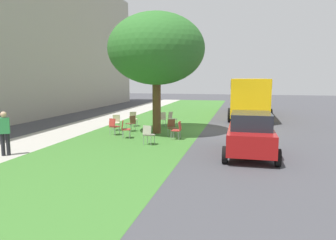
{
  "coord_description": "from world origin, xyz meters",
  "views": [
    {
      "loc": [
        -17.37,
        -1.89,
        2.93
      ],
      "look_at": [
        -2.08,
        1.74,
        0.81
      ],
      "focal_mm": 33.35,
      "sensor_mm": 36.0,
      "label": 1
    }
  ],
  "objects_px": {
    "chair_1": "(172,118)",
    "chair_9": "(131,122)",
    "chair_2": "(162,118)",
    "chair_5": "(125,128)",
    "school_bus": "(249,93)",
    "street_tree": "(156,49)",
    "pedestrian_0": "(5,132)",
    "chair_8": "(172,127)",
    "chair_4": "(133,118)",
    "chair_6": "(116,121)",
    "chair_3": "(114,125)",
    "chair_7": "(148,133)",
    "parked_car": "(250,134)",
    "chair_0": "(178,129)"
  },
  "relations": [
    {
      "from": "chair_4",
      "to": "chair_6",
      "type": "distance_m",
      "value": 1.73
    },
    {
      "from": "chair_5",
      "to": "school_bus",
      "type": "xyz_separation_m",
      "value": [
        10.91,
        -6.06,
        1.24
      ]
    },
    {
      "from": "chair_2",
      "to": "chair_8",
      "type": "bearing_deg",
      "value": -156.9
    },
    {
      "from": "chair_3",
      "to": "school_bus",
      "type": "relative_size",
      "value": 0.08
    },
    {
      "from": "chair_1",
      "to": "pedestrian_0",
      "type": "distance_m",
      "value": 9.72
    },
    {
      "from": "chair_6",
      "to": "chair_9",
      "type": "xyz_separation_m",
      "value": [
        -0.18,
        -0.98,
        0.0
      ]
    },
    {
      "from": "chair_2",
      "to": "chair_5",
      "type": "distance_m",
      "value": 4.13
    },
    {
      "from": "school_bus",
      "to": "pedestrian_0",
      "type": "xyz_separation_m",
      "value": [
        -15.2,
        9.2,
        -0.83
      ]
    },
    {
      "from": "chair_1",
      "to": "chair_8",
      "type": "relative_size",
      "value": 1.0
    },
    {
      "from": "chair_3",
      "to": "chair_9",
      "type": "xyz_separation_m",
      "value": [
        1.28,
        -0.5,
        0.0
      ]
    },
    {
      "from": "chair_2",
      "to": "school_bus",
      "type": "distance_m",
      "value": 8.71
    },
    {
      "from": "chair_4",
      "to": "chair_7",
      "type": "bearing_deg",
      "value": -153.67
    },
    {
      "from": "school_bus",
      "to": "chair_9",
      "type": "bearing_deg",
      "value": 144.53
    },
    {
      "from": "chair_0",
      "to": "chair_1",
      "type": "xyz_separation_m",
      "value": [
        4.0,
        1.18,
        0.0
      ]
    },
    {
      "from": "chair_2",
      "to": "chair_5",
      "type": "xyz_separation_m",
      "value": [
        -4.05,
        0.84,
        0.0
      ]
    },
    {
      "from": "chair_0",
      "to": "parked_car",
      "type": "xyz_separation_m",
      "value": [
        -2.39,
        -3.31,
        0.32
      ]
    },
    {
      "from": "street_tree",
      "to": "chair_9",
      "type": "xyz_separation_m",
      "value": [
        0.16,
        1.49,
        -3.89
      ]
    },
    {
      "from": "street_tree",
      "to": "chair_8",
      "type": "bearing_deg",
      "value": -128.63
    },
    {
      "from": "chair_2",
      "to": "chair_7",
      "type": "relative_size",
      "value": 1.0
    },
    {
      "from": "chair_2",
      "to": "chair_8",
      "type": "height_order",
      "value": "same"
    },
    {
      "from": "chair_2",
      "to": "chair_5",
      "type": "relative_size",
      "value": 1.0
    },
    {
      "from": "chair_0",
      "to": "chair_9",
      "type": "xyz_separation_m",
      "value": [
        1.62,
        2.93,
        0.0
      ]
    },
    {
      "from": "chair_7",
      "to": "pedestrian_0",
      "type": "relative_size",
      "value": 0.52
    },
    {
      "from": "chair_0",
      "to": "chair_5",
      "type": "distance_m",
      "value": 2.6
    },
    {
      "from": "chair_4",
      "to": "chair_9",
      "type": "relative_size",
      "value": 1.0
    },
    {
      "from": "chair_1",
      "to": "chair_7",
      "type": "relative_size",
      "value": 1.0
    },
    {
      "from": "chair_0",
      "to": "chair_2",
      "type": "bearing_deg",
      "value": 24.95
    },
    {
      "from": "chair_5",
      "to": "pedestrian_0",
      "type": "height_order",
      "value": "pedestrian_0"
    },
    {
      "from": "chair_2",
      "to": "chair_4",
      "type": "distance_m",
      "value": 1.76
    },
    {
      "from": "school_bus",
      "to": "street_tree",
      "type": "bearing_deg",
      "value": 151.75
    },
    {
      "from": "chair_5",
      "to": "parked_car",
      "type": "bearing_deg",
      "value": -109.62
    },
    {
      "from": "chair_4",
      "to": "pedestrian_0",
      "type": "height_order",
      "value": "pedestrian_0"
    },
    {
      "from": "chair_0",
      "to": "chair_3",
      "type": "bearing_deg",
      "value": 84.3
    },
    {
      "from": "chair_8",
      "to": "parked_car",
      "type": "relative_size",
      "value": 0.24
    },
    {
      "from": "chair_6",
      "to": "parked_car",
      "type": "height_order",
      "value": "parked_car"
    },
    {
      "from": "chair_3",
      "to": "chair_5",
      "type": "distance_m",
      "value": 1.06
    },
    {
      "from": "chair_7",
      "to": "chair_8",
      "type": "xyz_separation_m",
      "value": [
        2.16,
        -0.59,
        0.0
      ]
    },
    {
      "from": "street_tree",
      "to": "parked_car",
      "type": "distance_m",
      "value": 7.09
    },
    {
      "from": "chair_4",
      "to": "street_tree",
      "type": "bearing_deg",
      "value": -134.71
    },
    {
      "from": "school_bus",
      "to": "chair_0",
      "type": "bearing_deg",
      "value": 161.88
    },
    {
      "from": "chair_4",
      "to": "school_bus",
      "type": "relative_size",
      "value": 0.08
    },
    {
      "from": "street_tree",
      "to": "chair_2",
      "type": "xyz_separation_m",
      "value": [
        2.29,
        0.3,
        -3.89
      ]
    },
    {
      "from": "chair_1",
      "to": "chair_3",
      "type": "distance_m",
      "value": 4.29
    },
    {
      "from": "street_tree",
      "to": "school_bus",
      "type": "relative_size",
      "value": 0.6
    },
    {
      "from": "street_tree",
      "to": "pedestrian_0",
      "type": "xyz_separation_m",
      "value": [
        -6.04,
        4.29,
        -3.48
      ]
    },
    {
      "from": "street_tree",
      "to": "chair_9",
      "type": "relative_size",
      "value": 7.14
    },
    {
      "from": "chair_6",
      "to": "chair_7",
      "type": "relative_size",
      "value": 1.0
    },
    {
      "from": "chair_3",
      "to": "chair_7",
      "type": "height_order",
      "value": "same"
    },
    {
      "from": "chair_9",
      "to": "school_bus",
      "type": "xyz_separation_m",
      "value": [
        8.99,
        -6.41,
        1.24
      ]
    },
    {
      "from": "chair_1",
      "to": "chair_9",
      "type": "xyz_separation_m",
      "value": [
        -2.38,
        1.75,
        0.0
      ]
    }
  ]
}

